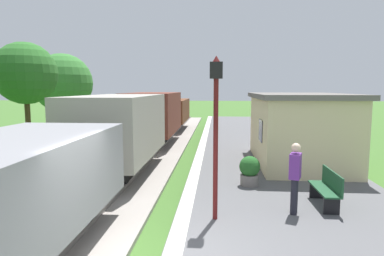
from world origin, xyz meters
TOP-DOWN VIEW (x-y plane):
  - freight_train at (-2.40, 9.71)m, footprint 2.50×26.00m
  - station_hut at (4.40, 8.11)m, footprint 3.50×5.80m
  - bench_near_hut at (3.99, 3.06)m, footprint 0.42×1.50m
  - person_waiting at (3.04, 2.47)m, footprint 0.36×0.44m
  - potted_planter at (2.19, 4.75)m, footprint 0.64×0.64m
  - lamp_post_near at (1.15, 1.98)m, footprint 0.28×0.28m
  - tree_field_left at (-8.91, 11.65)m, footprint 3.26×3.26m
  - tree_field_distant at (-10.12, 18.48)m, footprint 4.28×4.28m

SIDE VIEW (x-z plane):
  - bench_near_hut at x=3.99m, z-range 0.27..1.18m
  - potted_planter at x=2.19m, z-range 0.26..1.18m
  - person_waiting at x=3.04m, z-range 0.33..2.04m
  - freight_train at x=-2.40m, z-range 0.19..2.91m
  - station_hut at x=4.40m, z-range 0.26..3.04m
  - lamp_post_near at x=1.15m, z-range 0.95..4.65m
  - tree_field_distant at x=-10.12m, z-range 0.72..6.47m
  - tree_field_left at x=-8.91m, z-range 1.18..6.82m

